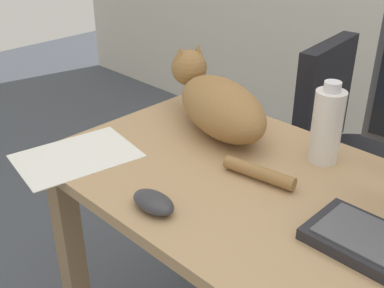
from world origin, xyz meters
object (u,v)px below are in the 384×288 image
computer_mouse (153,202)px  water_bottle (327,125)px  office_chair (347,183)px  cat (218,103)px

computer_mouse → water_bottle: 0.47m
office_chair → cat: 0.73m
cat → computer_mouse: (0.16, -0.39, -0.06)m
cat → computer_mouse: 0.42m
cat → computer_mouse: size_ratio=5.25×
office_chair → computer_mouse: bearing=-90.0°
computer_mouse → water_bottle: water_bottle is taller
office_chair → water_bottle: water_bottle is taller
cat → water_bottle: size_ratio=2.75×
office_chair → computer_mouse: 1.02m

